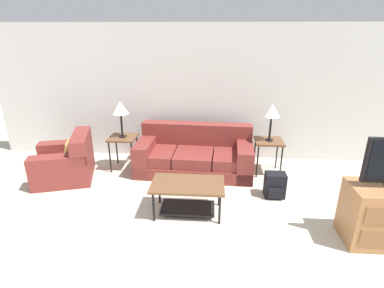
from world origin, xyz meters
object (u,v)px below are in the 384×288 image
Objects in this scene: armchair at (66,163)px; side_table_right at (269,144)px; couch at (195,156)px; backpack at (275,185)px; side_table_left at (123,141)px; coffee_table at (188,191)px; table_lamp_right at (272,111)px; table_lamp_left at (120,109)px.

side_table_right is at bearing 7.52° from armchair.
backpack is at bearing -33.35° from couch.
couch is at bearing 12.14° from armchair.
side_table_left is 1.60× the size of backpack.
coffee_table is 1.54× the size of table_lamp_right.
table_lamp_right reaches higher than backpack.
side_table_right is (1.33, 1.41, 0.21)m from coffee_table.
table_lamp_left is 1.66× the size of backpack.
side_table_left is (-1.32, 1.41, 0.21)m from coffee_table.
side_table_right is 0.96× the size of table_lamp_left.
couch is 2.10× the size of coffee_table.
table_lamp_left is (-1.33, -0.01, 0.87)m from couch.
side_table_left is 0.96× the size of table_lamp_right.
table_lamp_left is 2.65m from table_lamp_right.
backpack is at bearing -90.83° from side_table_right.
side_table_right is at bearing -0.00° from table_lamp_left.
side_table_left is at bearing 162.10° from backpack.
couch is 1.82× the size of armchair.
coffee_table reaches higher than backpack.
couch is 1.58m from table_lamp_right.
table_lamp_left is at bearing 133.20° from coffee_table.
backpack is at bearing 22.75° from coffee_table.
armchair is at bearing -152.41° from side_table_left.
table_lamp_left is at bearing 180.00° from table_lamp_right.
couch reaches higher than side_table_left.
table_lamp_left is at bearing 162.10° from backpack.
table_lamp_left reaches higher than backpack.
coffee_table is 2.57× the size of backpack.
side_table_left is 2.72m from table_lamp_right.
table_lamp_left is (0.00, 0.00, 0.60)m from side_table_left.
side_table_right reaches higher than backpack.
couch is 1.57m from backpack.
backpack is at bearing -90.83° from table_lamp_right.
side_table_right is (3.55, 0.47, 0.27)m from armchair.
side_table_right is 0.60m from table_lamp_right.
table_lamp_left reaches higher than side_table_left.
table_lamp_left is at bearing -179.56° from couch.
coffee_table is 2.10m from table_lamp_right.
armchair is at bearing 157.07° from coffee_table.
coffee_table is 2.09m from table_lamp_left.
couch is 5.39× the size of backpack.
armchair reaches higher than backpack.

